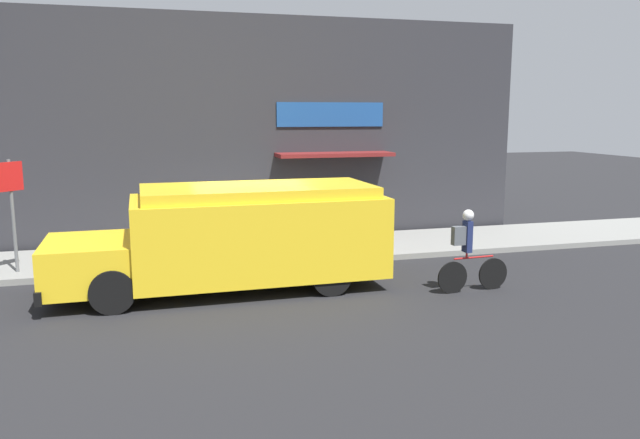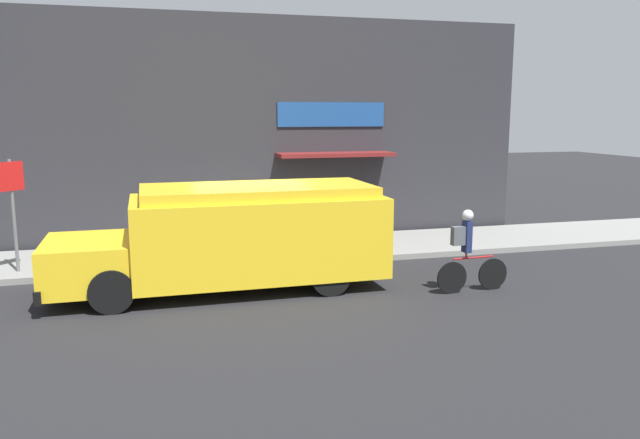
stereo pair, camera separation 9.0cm
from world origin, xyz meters
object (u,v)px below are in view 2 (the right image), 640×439
at_px(stop_sign_post, 12,197).
at_px(cyclist, 468,251).
at_px(school_bus, 237,236).
at_px(trash_bin, 350,220).

bearing_deg(stop_sign_post, cyclist, -21.68).
distance_m(school_bus, stop_sign_post, 4.86).
bearing_deg(trash_bin, cyclist, -82.41).
height_order(school_bus, stop_sign_post, stop_sign_post).
relative_size(cyclist, trash_bin, 1.80).
bearing_deg(school_bus, cyclist, -19.20).
distance_m(cyclist, stop_sign_post, 9.35).
xyz_separation_m(school_bus, stop_sign_post, (-4.38, 2.01, 0.66)).
bearing_deg(cyclist, school_bus, 158.54).
xyz_separation_m(school_bus, trash_bin, (3.58, 3.79, -0.48)).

